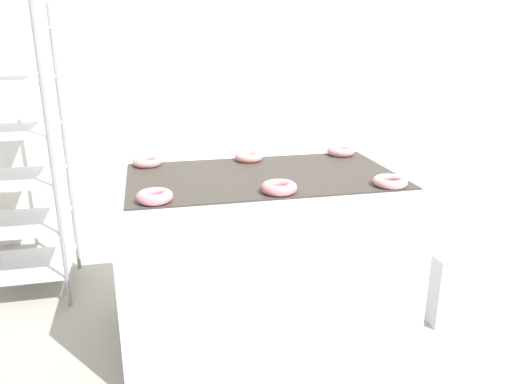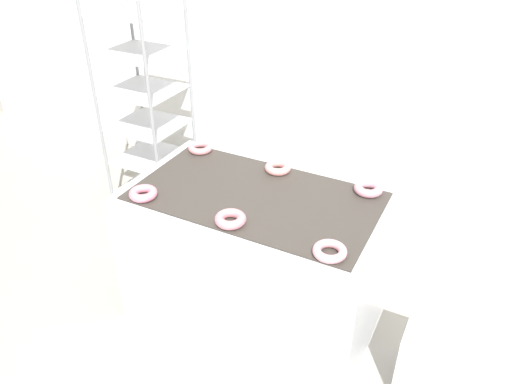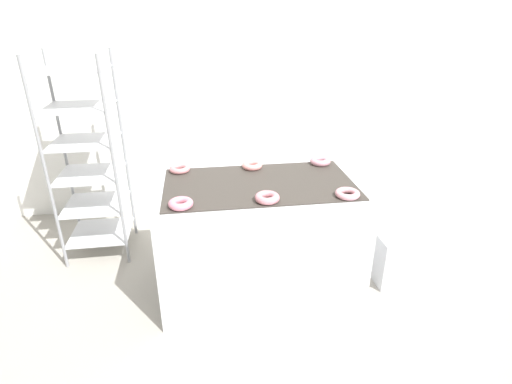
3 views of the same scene
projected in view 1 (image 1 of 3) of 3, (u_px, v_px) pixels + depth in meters
wall_back at (216, 45)px, 3.58m from camera, size 8.00×0.05×2.80m
fryer_machine at (263, 255)px, 2.51m from camera, size 1.38×0.80×0.84m
baking_rack_cart at (13, 156)px, 2.77m from camera, size 0.51×0.50×1.64m
glaze_bin at (454, 279)px, 2.75m from camera, size 0.38×0.33×0.39m
donut_near_left at (155, 196)px, 2.00m from camera, size 0.15×0.15×0.04m
donut_near_center at (279, 188)px, 2.11m from camera, size 0.15×0.15×0.05m
donut_near_right at (390, 181)px, 2.21m from camera, size 0.15×0.15×0.04m
donut_far_left at (147, 162)px, 2.54m from camera, size 0.15×0.15×0.04m
donut_far_center at (249, 157)px, 2.64m from camera, size 0.15×0.15×0.04m
donut_far_right at (341, 151)px, 2.76m from camera, size 0.15×0.15×0.05m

